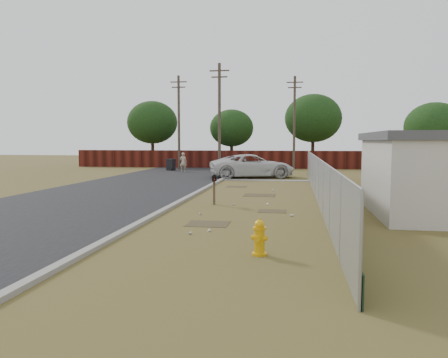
% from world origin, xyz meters
% --- Properties ---
extents(ground, '(120.00, 120.00, 0.00)m').
position_xyz_m(ground, '(0.00, 0.00, 0.00)').
color(ground, brown).
rests_on(ground, ground).
extents(street, '(15.10, 60.00, 0.12)m').
position_xyz_m(street, '(-6.76, 8.05, 0.02)').
color(street, black).
rests_on(street, ground).
extents(chainlink_fence, '(0.10, 27.06, 2.02)m').
position_xyz_m(chainlink_fence, '(3.12, 1.03, 0.80)').
color(chainlink_fence, '#93969B').
rests_on(chainlink_fence, ground).
extents(privacy_fence, '(30.00, 0.12, 1.80)m').
position_xyz_m(privacy_fence, '(-6.00, 25.00, 0.90)').
color(privacy_fence, '#4F1710').
rests_on(privacy_fence, ground).
extents(utility_poles, '(12.60, 8.24, 9.00)m').
position_xyz_m(utility_poles, '(-3.67, 20.67, 4.69)').
color(utility_poles, '#483C30').
rests_on(utility_poles, ground).
extents(horizon_trees, '(33.32, 31.94, 7.78)m').
position_xyz_m(horizon_trees, '(0.84, 23.56, 4.63)').
color(horizon_trees, '#312116').
rests_on(horizon_trees, ground).
extents(fire_hydrant, '(0.45, 0.45, 0.91)m').
position_xyz_m(fire_hydrant, '(1.22, -8.73, 0.43)').
color(fire_hydrant, '#DB9E0B').
rests_on(fire_hydrant, ground).
extents(mailbox, '(0.31, 0.59, 1.34)m').
position_xyz_m(mailbox, '(-1.40, -0.56, 1.06)').
color(mailbox, brown).
rests_on(mailbox, ground).
extents(pickup_truck, '(6.97, 4.86, 1.77)m').
position_xyz_m(pickup_truck, '(-1.08, 13.71, 0.88)').
color(pickup_truck, silver).
rests_on(pickup_truck, ground).
extents(pedestrian, '(0.65, 0.44, 1.75)m').
position_xyz_m(pedestrian, '(-7.72, 18.58, 0.87)').
color(pedestrian, tan).
rests_on(pedestrian, ground).
extents(trash_bin, '(0.85, 0.92, 1.09)m').
position_xyz_m(trash_bin, '(-9.38, 20.42, 0.56)').
color(trash_bin, black).
rests_on(trash_bin, ground).
extents(scattered_litter, '(3.52, 11.76, 0.07)m').
position_xyz_m(scattered_litter, '(0.03, -2.18, 0.04)').
color(scattered_litter, white).
rests_on(scattered_litter, ground).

